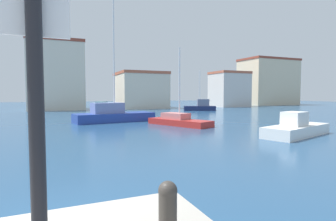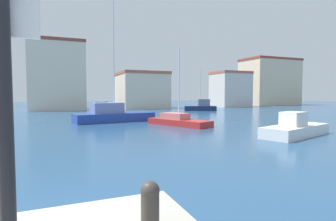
{
  "view_description": "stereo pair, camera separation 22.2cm",
  "coord_description": "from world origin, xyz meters",
  "px_view_note": "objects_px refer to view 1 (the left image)",
  "views": [
    {
      "loc": [
        0.33,
        -4.84,
        2.63
      ],
      "look_at": [
        11.92,
        22.3,
        0.87
      ],
      "focal_mm": 28.84,
      "sensor_mm": 36.0,
      "label": 1
    },
    {
      "loc": [
        0.54,
        -4.92,
        2.63
      ],
      "look_at": [
        11.92,
        22.3,
        0.87
      ],
      "focal_mm": 28.84,
      "sensor_mm": 36.0,
      "label": 2
    }
  ],
  "objects_px": {
    "sailboat_red_behind_lamppost": "(178,120)",
    "motorboat_white_distant_north": "(296,128)",
    "sailboat_blue_far_right": "(113,115)",
    "motorboat_teal_center_channel": "(103,110)",
    "mooring_bollard": "(168,205)",
    "sailboat_navy_inner_mooring": "(200,107)"
  },
  "relations": [
    {
      "from": "sailboat_blue_far_right",
      "to": "sailboat_navy_inner_mooring",
      "type": "bearing_deg",
      "value": 36.2
    },
    {
      "from": "sailboat_navy_inner_mooring",
      "to": "sailboat_blue_far_right",
      "type": "bearing_deg",
      "value": -143.8
    },
    {
      "from": "sailboat_blue_far_right",
      "to": "motorboat_teal_center_channel",
      "type": "bearing_deg",
      "value": 84.75
    },
    {
      "from": "motorboat_white_distant_north",
      "to": "sailboat_navy_inner_mooring",
      "type": "bearing_deg",
      "value": 73.0
    },
    {
      "from": "sailboat_red_behind_lamppost",
      "to": "motorboat_teal_center_channel",
      "type": "height_order",
      "value": "sailboat_red_behind_lamppost"
    },
    {
      "from": "sailboat_red_behind_lamppost",
      "to": "motorboat_white_distant_north",
      "type": "height_order",
      "value": "sailboat_red_behind_lamppost"
    },
    {
      "from": "sailboat_red_behind_lamppost",
      "to": "mooring_bollard",
      "type": "bearing_deg",
      "value": -115.71
    },
    {
      "from": "mooring_bollard",
      "to": "motorboat_white_distant_north",
      "type": "bearing_deg",
      "value": 36.73
    },
    {
      "from": "sailboat_red_behind_lamppost",
      "to": "motorboat_white_distant_north",
      "type": "distance_m",
      "value": 9.4
    },
    {
      "from": "sailboat_red_behind_lamppost",
      "to": "sailboat_navy_inner_mooring",
      "type": "distance_m",
      "value": 21.16
    },
    {
      "from": "mooring_bollard",
      "to": "sailboat_red_behind_lamppost",
      "type": "height_order",
      "value": "sailboat_red_behind_lamppost"
    },
    {
      "from": "sailboat_blue_far_right",
      "to": "sailboat_red_behind_lamppost",
      "type": "relative_size",
      "value": 1.79
    },
    {
      "from": "motorboat_white_distant_north",
      "to": "motorboat_teal_center_channel",
      "type": "relative_size",
      "value": 1.12
    },
    {
      "from": "sailboat_red_behind_lamppost",
      "to": "motorboat_teal_center_channel",
      "type": "distance_m",
      "value": 17.84
    },
    {
      "from": "sailboat_blue_far_right",
      "to": "sailboat_red_behind_lamppost",
      "type": "distance_m",
      "value": 6.84
    },
    {
      "from": "sailboat_blue_far_right",
      "to": "motorboat_white_distant_north",
      "type": "relative_size",
      "value": 1.93
    },
    {
      "from": "sailboat_red_behind_lamppost",
      "to": "motorboat_white_distant_north",
      "type": "relative_size",
      "value": 1.08
    },
    {
      "from": "mooring_bollard",
      "to": "motorboat_teal_center_channel",
      "type": "xyz_separation_m",
      "value": [
        5.26,
        35.56,
        -0.88
      ]
    },
    {
      "from": "sailboat_navy_inner_mooring",
      "to": "motorboat_teal_center_channel",
      "type": "relative_size",
      "value": 1.22
    },
    {
      "from": "motorboat_white_distant_north",
      "to": "motorboat_teal_center_channel",
      "type": "xyz_separation_m",
      "value": [
        -7.73,
        25.86,
        0.04
      ]
    },
    {
      "from": "motorboat_teal_center_channel",
      "to": "sailboat_blue_far_right",
      "type": "bearing_deg",
      "value": -95.25
    },
    {
      "from": "mooring_bollard",
      "to": "motorboat_teal_center_channel",
      "type": "distance_m",
      "value": 35.95
    }
  ]
}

